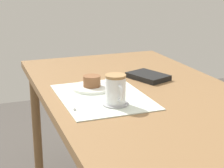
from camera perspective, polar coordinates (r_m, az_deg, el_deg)
The scene contains 8 objects.
dining_table at distance 1.62m, azimuth 4.02°, elevation -3.30°, with size 1.38×0.81×0.76m.
placemat at distance 1.48m, azimuth -1.45°, elevation -1.93°, with size 0.44×0.33×0.00m, color silver.
pastry_plate at distance 1.57m, azimuth -3.07°, elevation -0.54°, with size 0.17×0.17×0.01m, color silver.
pastry at distance 1.57m, azimuth -3.09°, elevation 0.46°, with size 0.07×0.07×0.05m, color brown.
coffee_coaster at distance 1.39m, azimuth 0.53°, elevation -3.03°, with size 0.10×0.10×0.01m, color #99999E.
coffee_mug at distance 1.37m, azimuth 0.58°, elevation -0.81°, with size 0.11×0.08×0.11m.
teaspoon at distance 1.40m, azimuth -6.35°, elevation -2.96°, with size 0.01×0.01×0.13m, color silver.
small_book at distance 1.74m, azimuth 5.51°, elevation 1.17°, with size 0.18×0.12×0.02m, color black.
Camera 1 is at (1.38, -0.63, 1.24)m, focal length 60.00 mm.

